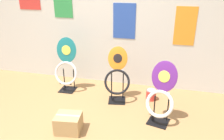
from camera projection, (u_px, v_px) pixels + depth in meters
name	position (u px, v px, depth m)	size (l,w,h in m)	color
wall_back	(106.00, 16.00, 3.98)	(8.00, 0.07, 2.60)	silver
toilet_seat_display_orange_sun	(117.00, 77.00, 3.57)	(0.46, 0.42, 0.90)	black
toilet_seat_display_purple_note	(161.00, 96.00, 3.01)	(0.43, 0.39, 0.88)	black
toilet_seat_display_teal_sax	(66.00, 68.00, 3.92)	(0.44, 0.29, 0.98)	black
paint_can	(151.00, 94.00, 3.71)	(0.17, 0.17, 0.18)	red
storage_box	(69.00, 123.00, 2.91)	(0.37, 0.33, 0.24)	tan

